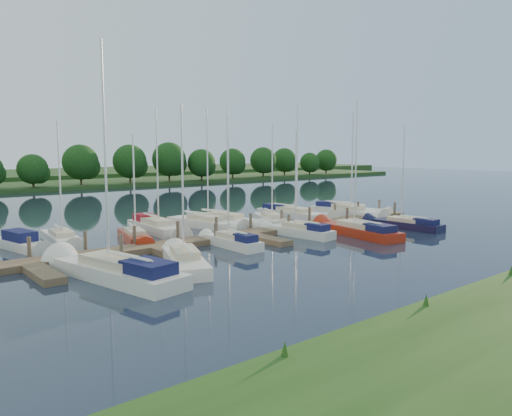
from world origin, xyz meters
TOP-DOWN VIEW (x-y plane):
  - ground at (0.00, 0.00)m, footprint 260.00×260.00m
  - dock at (0.00, 7.31)m, footprint 40.00×6.00m
  - mooring_pilings at (0.00, 8.43)m, footprint 38.24×2.84m
  - far_shore at (0.00, 75.00)m, footprint 180.00×30.00m
  - treeline at (3.11, 62.04)m, footprint 146.97×10.33m
  - motorboat at (-14.79, 13.99)m, footprint 2.59×5.79m
  - sailboat_n_2 at (-11.94, 14.36)m, footprint 2.30×7.27m
  - sailboat_n_3 at (-7.48, 11.63)m, footprint 2.80×6.48m
  - sailboat_n_4 at (-4.31, 14.23)m, footprint 2.24×8.22m
  - sailboat_n_5 at (0.34, 13.80)m, footprint 3.38×8.54m
  - sailboat_n_6 at (2.46, 13.80)m, footprint 4.06×8.63m
  - sailboat_n_7 at (6.22, 11.81)m, footprint 4.47×7.30m
  - sailboat_n_8 at (10.63, 13.47)m, footprint 2.69×9.22m
  - sailboat_n_9 at (15.79, 10.66)m, footprint 2.19×8.58m
  - sailboat_n_10 at (16.90, 11.80)m, footprint 4.08×8.54m
  - sailboat_s_0 at (-13.15, 2.37)m, footprint 4.14×10.33m
  - sailboat_s_1 at (-8.89, 2.28)m, footprint 4.09×7.55m
  - sailboat_s_2 at (-3.16, 5.37)m, footprint 1.56×6.15m
  - sailboat_s_3 at (3.61, 5.50)m, footprint 2.27×6.74m
  - sailboat_s_4 at (7.46, 2.74)m, footprint 3.21×8.88m
  - sailboat_s_5 at (13.35, 2.35)m, footprint 2.05×7.25m

SIDE VIEW (x-z plane):
  - ground at x=0.00m, z-range 0.00..0.00m
  - dock at x=0.00m, z-range 0.00..0.40m
  - sailboat_n_2 at x=-11.94m, z-range -4.33..4.87m
  - sailboat_n_7 at x=6.22m, z-range -4.51..5.04m
  - sailboat_n_3 at x=-7.48m, z-range -3.86..4.40m
  - sailboat_n_5 at x=0.34m, z-range -5.10..5.64m
  - sailboat_n_6 at x=2.46m, z-range -5.19..5.74m
  - sailboat_n_9 at x=15.79m, z-range -5.21..5.76m
  - sailboat_s_1 at x=-8.89m, z-range -4.67..5.23m
  - far_shore at x=0.00m, z-range 0.00..0.60m
  - sailboat_s_5 at x=13.35m, z-range -4.29..4.91m
  - sailboat_n_8 at x=10.63m, z-range -5.46..6.09m
  - sailboat_s_4 at x=7.46m, z-range -5.25..5.89m
  - sailboat_s_2 at x=-3.16m, z-range -3.71..4.36m
  - sailboat_n_10 at x=16.90m, z-range -5.09..5.74m
  - sailboat_s_3 at x=3.61m, z-range -4.02..4.67m
  - sailboat_n_4 at x=-4.31m, z-range -4.95..5.62m
  - motorboat at x=-14.79m, z-range -0.46..1.14m
  - sailboat_s_0 at x=-13.15m, z-range -6.14..6.82m
  - mooring_pilings at x=0.00m, z-range -0.40..1.60m
  - treeline at x=3.11m, z-range 0.19..8.50m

